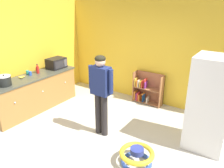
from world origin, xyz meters
TOP-DOWN VIEW (x-y plane):
  - ground_plane at (0.00, 0.00)m, footprint 12.00×12.00m
  - back_wall at (0.00, 2.33)m, footprint 5.20×0.06m
  - left_side_wall at (-2.63, 0.80)m, footprint 0.06×2.99m
  - kitchen_counter at (-2.20, 0.21)m, footprint 0.65×2.31m
  - refrigerator at (1.77, 1.03)m, footprint 0.73×0.68m
  - bookshelf at (-0.01, 2.14)m, footprint 0.80×0.28m
  - standing_person at (-0.12, 0.24)m, footprint 0.57×0.22m
  - baby_walker at (0.94, -0.17)m, footprint 0.60×0.60m
  - microwave at (-2.21, 1.00)m, footprint 0.37×0.48m
  - crock_pot at (-2.15, -0.55)m, footprint 0.28×0.28m
  - banana_bunch at (-2.28, -0.03)m, footprint 0.15×0.16m
  - ketchup_bottle at (-2.26, 0.42)m, footprint 0.07×0.07m
  - teal_cup at (-2.42, 0.23)m, footprint 0.08×0.08m
  - red_cup at (-2.41, 0.52)m, footprint 0.08×0.08m
  - white_cup at (-2.30, -0.36)m, footprint 0.08×0.08m
  - blue_cup at (-2.30, 0.21)m, footprint 0.08×0.08m

SIDE VIEW (x-z plane):
  - ground_plane at x=0.00m, z-range 0.00..0.00m
  - baby_walker at x=0.94m, z-range 0.00..0.32m
  - bookshelf at x=-0.01m, z-range -0.05..0.80m
  - kitchen_counter at x=-2.20m, z-range 0.00..0.90m
  - refrigerator at x=1.77m, z-range 0.00..1.78m
  - banana_bunch at x=-2.28m, z-range 0.91..0.95m
  - teal_cup at x=-2.42m, z-range 0.90..0.99m
  - red_cup at x=-2.41m, z-range 0.90..0.99m
  - white_cup at x=-2.30m, z-range 0.90..0.99m
  - blue_cup at x=-2.30m, z-range 0.90..0.99m
  - ketchup_bottle at x=-2.26m, z-range 0.88..1.12m
  - crock_pot at x=-2.15m, z-range 0.89..1.14m
  - standing_person at x=-0.12m, z-range 0.18..1.88m
  - microwave at x=-2.21m, z-range 0.90..1.18m
  - back_wall at x=0.00m, z-range 0.00..2.70m
  - left_side_wall at x=-2.63m, z-range 0.00..2.70m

